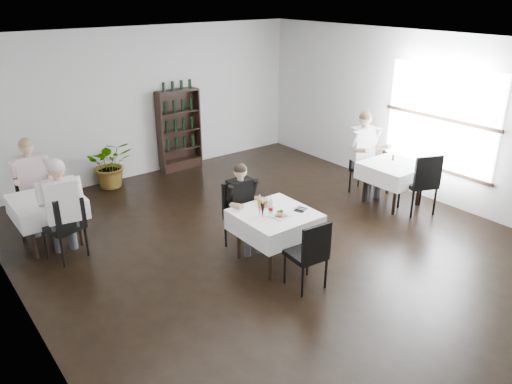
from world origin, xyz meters
TOP-DOWN VIEW (x-y plane):
  - room_shell at (0.00, 0.00)m, footprint 9.00×9.00m
  - window_right at (3.48, 0.00)m, footprint 0.06×2.30m
  - wine_shelf at (0.60, 4.31)m, footprint 0.90×0.28m
  - main_table at (-0.30, 0.00)m, footprint 1.03×1.03m
  - left_table at (-2.70, 2.50)m, footprint 0.98×0.98m
  - right_table at (2.70, 0.30)m, footprint 0.98×0.98m
  - potted_tree at (-1.02, 4.20)m, footprint 1.03×0.95m
  - main_chair_far at (-0.39, 0.73)m, footprint 0.61×0.61m
  - main_chair_near at (-0.40, -0.84)m, footprint 0.48×0.48m
  - left_chair_far at (-2.66, 3.29)m, footprint 0.58×0.58m
  - left_chair_near at (-2.63, 1.84)m, footprint 0.59×0.59m
  - right_chair_far at (2.72, 1.07)m, footprint 0.54×0.55m
  - right_chair_near at (2.75, -0.28)m, footprint 0.66×0.66m
  - diner_main at (-0.42, 0.60)m, footprint 0.52×0.52m
  - diner_left_far at (-2.70, 3.18)m, footprint 0.60×0.62m
  - diner_left_near at (-2.65, 1.85)m, footprint 0.64×0.66m
  - diner_right_far at (2.64, 0.93)m, footprint 0.65×0.68m
  - plate_far at (-0.28, 0.23)m, footprint 0.28×0.28m
  - plate_near at (-0.32, -0.14)m, footprint 0.28×0.28m
  - pilsner_dark at (-0.54, -0.03)m, footprint 0.06×0.06m
  - pilsner_lager at (-0.54, 0.04)m, footprint 0.07×0.07m
  - coke_bottle at (-0.38, -0.01)m, footprint 0.06×0.06m
  - napkin_cutlery at (0.05, -0.15)m, footprint 0.22×0.20m
  - pepper_mill at (2.84, 0.44)m, footprint 0.05×0.05m

SIDE VIEW (x-z plane):
  - potted_tree at x=-1.02m, z-range 0.00..0.96m
  - right_chair_far at x=2.72m, z-range 0.07..1.04m
  - main_chair_near at x=-0.40m, z-range 0.07..1.04m
  - left_chair_near at x=-2.63m, z-range 0.07..1.10m
  - main_chair_far at x=-0.39m, z-range 0.07..1.11m
  - left_chair_far at x=-2.66m, z-range 0.08..1.16m
  - left_table at x=-2.70m, z-range 0.24..1.01m
  - right_table at x=2.70m, z-range 0.24..1.01m
  - main_table at x=-0.30m, z-range 0.24..1.01m
  - right_chair_near at x=2.75m, z-range 0.08..1.18m
  - napkin_cutlery at x=0.05m, z-range 0.77..0.79m
  - diner_main at x=-0.42m, z-range 0.11..1.45m
  - plate_far at x=-0.28m, z-range 0.75..0.82m
  - plate_near at x=-0.32m, z-range 0.75..0.82m
  - pepper_mill at x=2.84m, z-range 0.77..0.87m
  - wine_shelf at x=0.60m, z-range -0.03..1.72m
  - coke_bottle at x=-0.38m, z-range 0.75..1.00m
  - diner_left_far at x=-2.70m, z-range 0.12..1.64m
  - pilsner_dark at x=-0.54m, z-range 0.75..1.02m
  - pilsner_lager at x=-0.54m, z-range 0.74..1.06m
  - diner_left_near at x=-2.65m, z-range 0.13..1.70m
  - diner_right_far at x=2.64m, z-range 0.13..1.73m
  - window_right at x=3.48m, z-range 0.57..2.42m
  - room_shell at x=0.00m, z-range -3.00..6.00m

